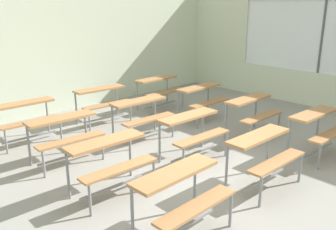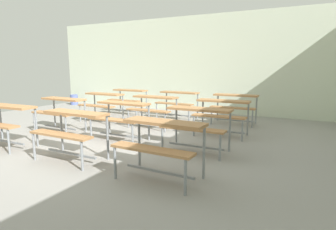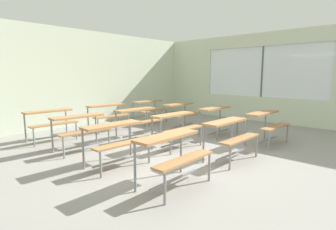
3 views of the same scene
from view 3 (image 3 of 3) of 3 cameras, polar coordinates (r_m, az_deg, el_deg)
The scene contains 15 objects.
ground at distance 5.29m, azimuth 1.92°, elevation -9.14°, with size 10.00×9.00×0.05m, color gray.
wall_back at distance 8.68m, azimuth -21.25°, elevation 7.51°, with size 10.00×0.12×3.00m, color beige.
wall_right at distance 9.35m, azimuth 23.36°, elevation 7.11°, with size 0.12×9.00×3.00m.
desk_bench_r0c0 at distance 3.77m, azimuth 1.04°, elevation -7.21°, with size 1.11×0.62×0.74m.
desk_bench_r0c1 at distance 5.06m, azimuth 13.40°, elevation -3.30°, with size 1.11×0.60×0.74m.
desk_bench_r0c2 at distance 6.46m, azimuth 20.67°, elevation -1.05°, with size 1.12×0.62×0.74m.
desk_bench_r1c0 at distance 4.68m, azimuth -11.26°, elevation -4.21°, with size 1.12×0.62×0.74m.
desk_bench_r1c1 at distance 5.78m, azimuth 1.83°, elevation -1.58°, with size 1.11×0.62×0.74m.
desk_bench_r1c2 at distance 7.04m, azimuth 10.86°, elevation 0.13°, with size 1.10×0.59×0.74m.
desk_bench_r2c0 at distance 5.82m, azimuth -18.58°, elevation -1.96°, with size 1.13×0.64×0.74m.
desk_bench_r2c1 at distance 6.67m, azimuth -6.54°, elevation -0.24°, with size 1.12×0.64×0.74m.
desk_bench_r2c2 at distance 7.84m, azimuth 2.88°, elevation 1.15°, with size 1.11×0.61×0.74m.
desk_bench_r3c0 at distance 6.95m, azimuth -24.26°, elevation -0.60°, with size 1.12×0.62×0.74m.
desk_bench_r3c1 at distance 7.74m, azimuth -12.94°, elevation 0.84°, with size 1.13×0.65×0.74m.
desk_bench_r3c2 at distance 8.70m, azimuth -4.06°, elevation 1.89°, with size 1.11×0.62×0.74m.
Camera 3 is at (-3.80, -3.30, 1.60)m, focal length 28.00 mm.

